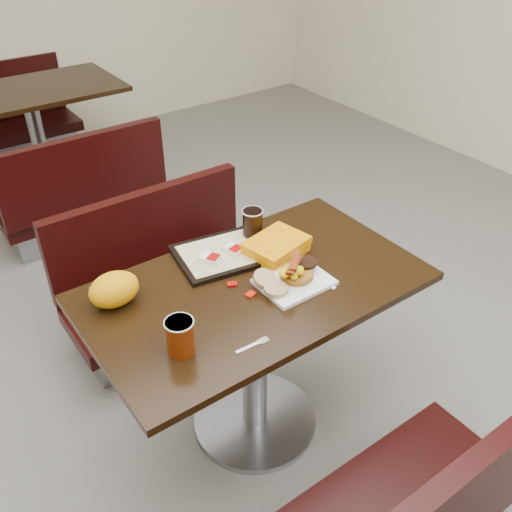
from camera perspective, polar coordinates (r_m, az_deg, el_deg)
floor at (r=2.53m, az=-0.10°, el=-16.42°), size 6.00×7.00×0.01m
table_near at (r=2.25m, az=-0.11°, el=-10.43°), size 1.20×0.70×0.75m
bench_near_s at (r=1.95m, az=12.96°, el=-22.43°), size 1.00×0.46×0.72m
bench_near_n at (r=2.72m, az=-8.73°, el=-2.02°), size 1.00×0.46×0.72m
table_far at (r=4.31m, az=-21.08°, el=10.65°), size 1.20×0.70×0.75m
bench_far_s at (r=3.69m, az=-17.69°, el=7.15°), size 1.00×0.46×0.72m
bench_far_n at (r=4.95m, az=-23.58°, el=12.92°), size 1.00×0.46×0.72m
platter at (r=2.00m, az=3.89°, el=-2.65°), size 0.25×0.19×0.01m
pancake_stack at (r=2.01m, az=4.10°, el=-1.78°), size 0.15×0.15×0.03m
sausage_patty at (r=2.04m, az=5.08°, el=-0.64°), size 0.09×0.09×0.01m
scrambled_eggs at (r=1.97m, az=3.72°, el=-1.50°), size 0.09×0.08×0.04m
bacon_strips at (r=1.95m, az=3.89°, el=-0.83°), size 0.15×0.13×0.01m
muffin_bottom at (r=1.94m, az=2.03°, el=-3.39°), size 0.09×0.09×0.02m
muffin_top at (r=1.97m, az=0.85°, el=-2.31°), size 0.10×0.10×0.05m
coffee_cup_near at (r=1.72m, az=-7.66°, el=-8.08°), size 0.11×0.11×0.12m
fork at (r=1.76m, az=-0.84°, el=-9.21°), size 0.12×0.03×0.00m
knife at (r=2.05m, az=6.54°, el=-1.98°), size 0.04×0.17×0.00m
condiment_syrup at (r=1.95m, az=-0.56°, el=-3.89°), size 0.04×0.04×0.01m
condiment_ketchup at (r=2.00m, az=-2.44°, el=-2.86°), size 0.04×0.04×0.01m
tray at (r=2.15m, az=-2.92°, el=0.33°), size 0.42×0.33×0.02m
hashbrown_sleeve_left at (r=2.09m, az=-4.66°, el=-0.22°), size 0.08×0.09×0.02m
hashbrown_sleeve_right at (r=2.14m, az=-2.32°, el=0.70°), size 0.07×0.08×0.02m
coffee_cup_far at (r=2.21m, az=-0.35°, el=3.39°), size 0.10×0.10×0.11m
clamshell at (r=2.14m, az=2.05°, el=0.93°), size 0.26×0.21×0.06m
paper_bag at (r=1.94m, az=-14.14°, el=-3.29°), size 0.21×0.18×0.12m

